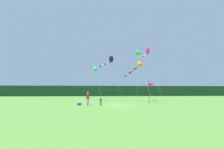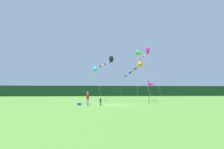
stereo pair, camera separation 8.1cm
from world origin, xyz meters
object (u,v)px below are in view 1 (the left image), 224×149
object	(u,v)px
person_child	(101,101)
kite_black	(109,60)
kite_orange	(138,64)
kite_green	(138,53)
kite_cyan	(94,69)
cooler_box	(79,104)
kite_magenta	(147,51)
banner_flag_pole	(151,85)
person_adult	(88,98)

from	to	relation	value
person_child	kite_black	size ratio (longest dim) A/B	0.12
kite_orange	kite_black	distance (m)	6.23
kite_orange	kite_green	bearing A→B (deg)	75.02
kite_cyan	cooler_box	bearing A→B (deg)	-97.26
kite_magenta	kite_orange	distance (m)	4.62
banner_flag_pole	kite_green	xyz separation A→B (m)	(0.54, 10.08, 7.20)
cooler_box	kite_cyan	xyz separation A→B (m)	(1.70, 13.32, 6.63)
cooler_box	kite_black	bearing A→B (deg)	66.21
cooler_box	kite_cyan	bearing A→B (deg)	82.74
kite_green	person_child	bearing A→B (deg)	-122.04
person_child	kite_green	distance (m)	18.15
kite_green	kite_black	distance (m)	6.56
kite_orange	kite_cyan	distance (m)	10.01
kite_black	kite_cyan	bearing A→B (deg)	142.73
person_child	kite_magenta	bearing A→B (deg)	49.47
person_adult	kite_black	xyz separation A→B (m)	(3.70, 11.34, 7.20)
kite_orange	kite_black	xyz separation A→B (m)	(-5.11, 3.30, 1.32)
person_adult	kite_green	bearing A→B (deg)	50.86
kite_orange	kite_green	xyz separation A→B (m)	(1.11, 4.15, 3.20)
person_adult	kite_black	bearing A→B (deg)	71.95
person_child	banner_flag_pole	world-z (taller)	banner_flag_pole
kite_green	kite_black	world-z (taller)	kite_green
person_child	kite_orange	distance (m)	13.04
person_child	kite_black	distance (m)	14.57
kite_black	kite_magenta	bearing A→B (deg)	-7.66
kite_green	kite_cyan	bearing A→B (deg)	170.71
kite_orange	kite_cyan	world-z (taller)	kite_orange
kite_orange	person_child	bearing A→B (deg)	-128.38
kite_green	banner_flag_pole	bearing A→B (deg)	-93.06
kite_black	kite_cyan	size ratio (longest dim) A/B	0.98
person_adult	kite_black	world-z (taller)	kite_black
person_child	cooler_box	distance (m)	3.17
banner_flag_pole	cooler_box	bearing A→B (deg)	-170.77
person_child	kite_magenta	distance (m)	17.53
kite_cyan	banner_flag_pole	bearing A→B (deg)	-52.80
person_child	kite_black	xyz separation A→B (m)	(1.98, 12.27, 7.60)
person_adult	kite_magenta	world-z (taller)	kite_magenta
kite_green	kite_black	size ratio (longest dim) A/B	1.20
person_adult	kite_cyan	bearing A→B (deg)	87.62
kite_green	kite_black	bearing A→B (deg)	-172.23
cooler_box	banner_flag_pole	size ratio (longest dim) A/B	0.14
kite_magenta	kite_cyan	world-z (taller)	kite_magenta
person_adult	person_child	distance (m)	1.99
cooler_box	kite_green	xyz separation A→B (m)	(11.05, 11.79, 9.94)
kite_green	kite_cyan	size ratio (longest dim) A/B	1.17
kite_orange	kite_cyan	bearing A→B (deg)	145.41
banner_flag_pole	kite_cyan	distance (m)	15.09
kite_magenta	kite_green	distance (m)	2.34
kite_magenta	kite_green	xyz separation A→B (m)	(-1.40, 1.88, 0.07)
kite_green	kite_cyan	xyz separation A→B (m)	(-9.35, 1.53, -3.31)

